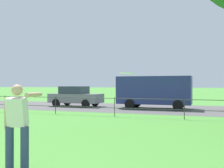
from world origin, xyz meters
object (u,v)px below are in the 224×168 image
(frisbee, at_px, (127,73))
(car_grey_far_left, at_px, (75,96))
(person_thrower, at_px, (17,124))
(panel_van_right, at_px, (154,90))

(frisbee, xyz_separation_m, car_grey_far_left, (-8.17, 13.85, -1.09))
(frisbee, bearing_deg, person_thrower, -171.95)
(person_thrower, bearing_deg, car_grey_far_left, 113.04)
(car_grey_far_left, height_order, panel_van_right, panel_van_right)
(car_grey_far_left, xyz_separation_m, panel_van_right, (6.05, 0.14, 0.49))
(panel_van_right, bearing_deg, person_thrower, -90.10)
(person_thrower, distance_m, frisbee, 2.38)
(frisbee, relative_size, panel_van_right, 0.06)
(person_thrower, bearing_deg, panel_van_right, 89.90)
(person_thrower, relative_size, panel_van_right, 0.33)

